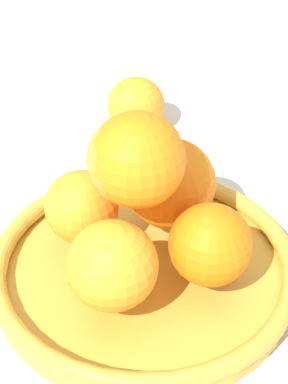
{
  "coord_description": "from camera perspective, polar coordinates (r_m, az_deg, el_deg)",
  "views": [
    {
      "loc": [
        0.18,
        -0.38,
        0.41
      ],
      "look_at": [
        0.0,
        0.0,
        0.1
      ],
      "focal_mm": 60.0,
      "sensor_mm": 36.0,
      "label": 1
    }
  ],
  "objects": [
    {
      "name": "orange_pile",
      "position": [
        0.53,
        -0.03,
        -0.5
      ],
      "size": [
        0.19,
        0.19,
        0.14
      ],
      "color": "orange",
      "rests_on": "fruit_bowl"
    },
    {
      "name": "fruit_bowl",
      "position": [
        0.58,
        0.0,
        -6.67
      ],
      "size": [
        0.28,
        0.28,
        0.03
      ],
      "color": "gold",
      "rests_on": "ground_plane"
    },
    {
      "name": "stray_orange",
      "position": [
        0.78,
        -0.7,
        7.69
      ],
      "size": [
        0.07,
        0.07,
        0.07
      ],
      "primitive_type": "sphere",
      "color": "orange",
      "rests_on": "ground_plane"
    },
    {
      "name": "ground_plane",
      "position": [
        0.59,
        0.0,
        -7.72
      ],
      "size": [
        4.0,
        4.0,
        0.0
      ],
      "primitive_type": "plane",
      "color": "beige"
    }
  ]
}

